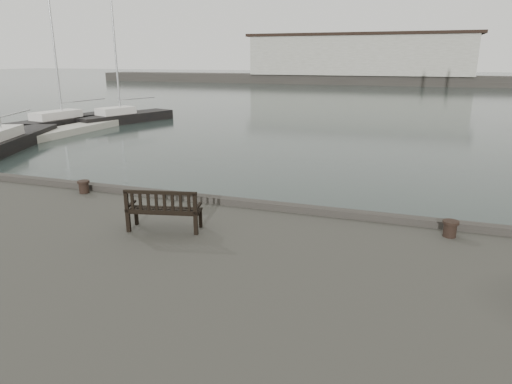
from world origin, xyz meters
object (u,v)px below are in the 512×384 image
Objects in this scene: bollard_right at (450,229)px; bench at (164,217)px; bollard_left at (84,187)px; yacht_d at (125,120)px; yacht_c at (7,144)px; yacht_b at (69,124)px.

bench is at bearing -164.62° from bollard_right.
bollard_left is 10.25m from bollard_right.
yacht_d is at bearing 122.29° from bollard_left.
yacht_c is at bearing -70.94° from yacht_d.
bollard_right is (10.25, -0.17, 0.00)m from bollard_left.
bench reaches higher than bollard_right.
yacht_b reaches higher than bench.
yacht_b is 1.29× the size of yacht_d.
bench is 31.92m from yacht_d.
bollard_right is 0.03× the size of yacht_c.
bollard_left is (-3.89, 1.93, -0.13)m from bench.
yacht_b is 4.76m from yacht_d.
yacht_c is (-14.99, 10.98, -1.50)m from bollard_left.
bollard_left is at bearing -38.74° from yacht_d.
bench is at bearing -34.68° from yacht_d.
yacht_c is 1.22× the size of yacht_d.
bollard_left is at bearing -39.89° from yacht_b.
yacht_b is at bearing -108.82° from yacht_d.
bench is 0.16× the size of yacht_d.
bollard_right is 27.63m from yacht_c.
bench is 4.34m from bollard_left.
bench is at bearing -36.91° from yacht_b.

